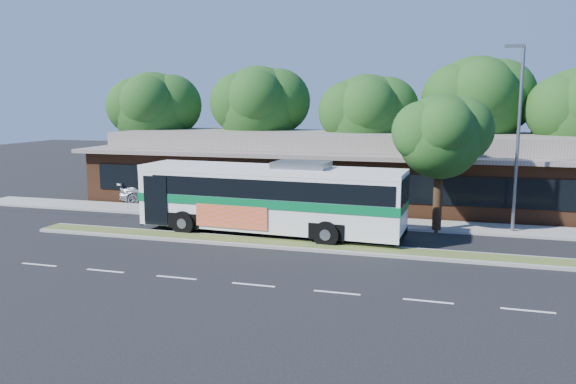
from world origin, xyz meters
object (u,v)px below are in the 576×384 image
transit_bus (271,194)px  sidewalk_tree (447,135)px  lamp_post (518,133)px  sedan (158,192)px

transit_bus → sidewalk_tree: 9.00m
lamp_post → transit_bus: 12.19m
transit_bus → sidewalk_tree: bearing=23.7°
lamp_post → sedan: bearing=172.0°
lamp_post → sidewalk_tree: 3.32m
lamp_post → sedan: 21.59m
transit_bus → sedan: transit_bus is taller
sidewalk_tree → lamp_post: bearing=10.4°
lamp_post → transit_bus: lamp_post is taller
sedan → sidewalk_tree: bearing=-114.0°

